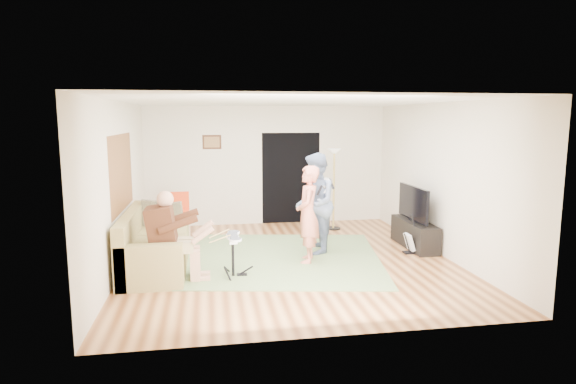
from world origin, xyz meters
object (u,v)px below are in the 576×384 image
at_px(dining_chair, 180,222).
at_px(singer, 308,214).
at_px(tv_cabinet, 415,234).
at_px(television, 413,203).
at_px(sofa, 151,250).
at_px(guitarist, 315,203).
at_px(torchiere_lamp, 334,174).
at_px(guitar_spare, 410,242).
at_px(drum_kit, 233,258).

bearing_deg(dining_chair, singer, -45.23).
relative_size(tv_cabinet, television, 1.16).
bearing_deg(sofa, tv_cabinet, 6.37).
relative_size(guitarist, torchiere_lamp, 1.03).
bearing_deg(sofa, guitar_spare, 1.70).
relative_size(sofa, dining_chair, 2.46).
bearing_deg(torchiere_lamp, guitar_spare, -67.54).
relative_size(guitar_spare, dining_chair, 0.77).
xyz_separation_m(guitarist, television, (1.91, 0.07, -0.06)).
bearing_deg(television, drum_kit, -161.02).
bearing_deg(torchiere_lamp, guitarist, -114.72).
distance_m(guitar_spare, tv_cabinet, 0.49).
xyz_separation_m(sofa, singer, (2.60, -0.08, 0.51)).
bearing_deg(singer, guitarist, 168.88).
distance_m(singer, tv_cabinet, 2.36).
height_order(dining_chair, television, television).
bearing_deg(singer, tv_cabinet, 118.71).
xyz_separation_m(drum_kit, guitar_spare, (3.23, 0.78, -0.09)).
bearing_deg(dining_chair, torchiere_lamp, 2.29).
bearing_deg(singer, torchiere_lamp, 168.51).
height_order(tv_cabinet, television, television).
xyz_separation_m(sofa, guitar_spare, (4.53, 0.13, -0.10)).
bearing_deg(dining_chair, drum_kit, -73.35).
xyz_separation_m(drum_kit, tv_cabinet, (3.50, 1.19, -0.04)).
bearing_deg(guitar_spare, sofa, -178.30).
bearing_deg(torchiere_lamp, drum_kit, -129.19).
height_order(guitarist, television, guitarist).
bearing_deg(guitar_spare, guitarist, 168.72).
bearing_deg(television, torchiere_lamp, 122.61).
xyz_separation_m(singer, television, (2.15, 0.62, 0.02)).
xyz_separation_m(singer, tv_cabinet, (2.20, 0.62, -0.58)).
bearing_deg(tv_cabinet, television, -180.00).
xyz_separation_m(sofa, drum_kit, (1.30, -0.65, -0.02)).
xyz_separation_m(torchiere_lamp, dining_chair, (-3.29, -0.31, -0.88)).
bearing_deg(guitarist, guitar_spare, 87.22).
bearing_deg(torchiere_lamp, television, -57.39).
xyz_separation_m(guitar_spare, tv_cabinet, (0.27, 0.40, 0.04)).
relative_size(drum_kit, dining_chair, 0.72).
bearing_deg(tv_cabinet, drum_kit, -161.28).
bearing_deg(sofa, drum_kit, -26.50).
xyz_separation_m(sofa, dining_chair, (0.37, 1.93, 0.02)).
xyz_separation_m(sofa, torchiere_lamp, (3.66, 2.24, 0.90)).
bearing_deg(guitarist, torchiere_lamp, 163.79).
xyz_separation_m(drum_kit, dining_chair, (-0.93, 2.58, 0.04)).
relative_size(guitarist, dining_chair, 1.93).
height_order(sofa, guitar_spare, sofa).
relative_size(singer, guitarist, 0.91).
height_order(guitarist, dining_chair, guitarist).
xyz_separation_m(guitarist, dining_chair, (-2.47, 1.46, -0.57)).
bearing_deg(guitar_spare, dining_chair, 156.67).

